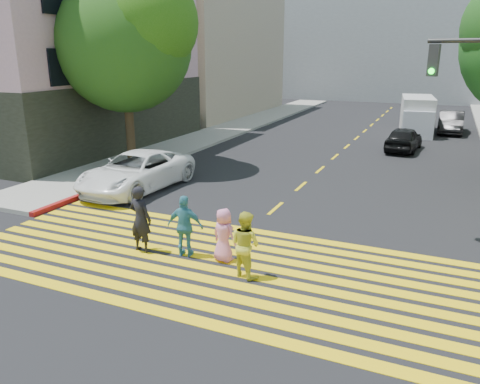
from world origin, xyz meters
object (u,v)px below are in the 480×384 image
Objects in this scene: pedestrian_extra at (185,226)px; white_van at (417,117)px; pedestrian_woman at (245,244)px; white_sedan at (137,171)px; pedestrian_man at (141,219)px; pedestrian_child at (224,235)px; dark_car_near at (404,139)px; tree_left at (126,37)px; dark_car_parked at (451,122)px; silver_car at (419,117)px.

white_van is at bearing -109.82° from pedestrian_extra.
pedestrian_woman is 8.36m from white_sedan.
pedestrian_man is 1.29× the size of pedestrian_child.
pedestrian_child reaches higher than dark_car_near.
tree_left is 11.32m from pedestrian_man.
tree_left is at bearing -47.76° from pedestrian_man.
white_van is (2.18, 23.18, 0.32)m from pedestrian_woman.
dark_car_parked is at bearing 50.01° from tree_left.
silver_car is (11.39, 18.75, -5.12)m from tree_left.
pedestrian_extra is 6.67m from white_sedan.
dark_car_parked reaches higher than dark_car_near.
white_van is at bearing 66.80° from white_sedan.
white_van is at bearing -147.16° from dark_car_parked.
white_sedan reaches higher than dark_car_parked.
pedestrian_woman is at bearing 157.23° from pedestrian_extra.
pedestrian_woman is 0.42× the size of dark_car_near.
silver_car is at bearing -86.01° from dark_car_near.
pedestrian_extra is (1.22, 0.21, -0.08)m from pedestrian_man.
tree_left reaches higher than white_sedan.
pedestrian_man is (6.19, -8.13, -4.85)m from tree_left.
white_sedan is at bearing -122.62° from white_van.
white_sedan is 22.33m from dark_car_parked.
dark_car_parked is (10.94, 19.46, -0.01)m from white_sedan.
tree_left is 15.10m from dark_car_near.
white_van is at bearing 81.00° from silver_car.
pedestrian_extra is at bearing 7.58° from pedestrian_woman.
tree_left reaches higher than pedestrian_woman.
white_sedan is at bearing -23.03° from pedestrian_child.
silver_car is (3.98, 26.68, -0.19)m from pedestrian_extra.
dark_car_near is (5.06, 16.82, -0.25)m from pedestrian_man.
dark_car_near is at bearing -98.40° from white_van.
pedestrian_man is 25.36m from dark_car_parked.
silver_car is at bearing -73.88° from pedestrian_woman.
tree_left is 2.23× the size of dark_car_near.
dark_car_near is (1.98, 17.04, -0.15)m from pedestrian_woman.
white_van reaches higher than dark_car_near.
dark_car_near is at bearing -101.79° from pedestrian_man.
tree_left is 6.15× the size of pedestrian_child.
pedestrian_man is at bearing 69.21° from silver_car.
white_sedan is 1.00× the size of white_van.
tree_left is at bearing -56.68° from pedestrian_extra.
pedestrian_child is 0.32× the size of dark_car_parked.
pedestrian_extra is at bearing -46.92° from tree_left.
dark_car_parked is at bearing 119.49° from silver_car.
pedestrian_man is 1.10× the size of pedestrian_extra.
pedestrian_child is at bearing -104.14° from white_van.
pedestrian_man is 17.57m from dark_car_near.
white_sedan is (-6.68, 5.03, -0.08)m from pedestrian_woman.
pedestrian_woman is 0.37× the size of dark_car_parked.
silver_car is at bearing 71.09° from white_sedan.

